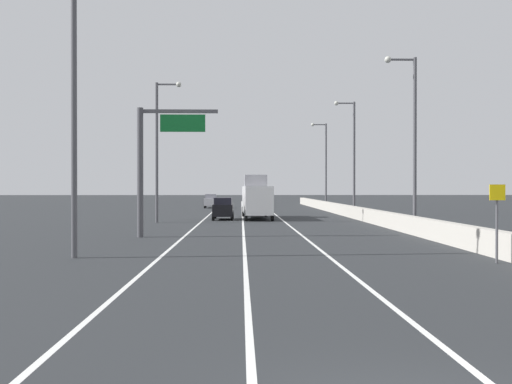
{
  "coord_description": "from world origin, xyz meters",
  "views": [
    {
      "loc": [
        -2.16,
        -7.62,
        2.89
      ],
      "look_at": [
        -1.0,
        40.1,
        2.53
      ],
      "focal_mm": 43.4,
      "sensor_mm": 36.0,
      "label": 1
    }
  ],
  "objects_px": {
    "lamp_post_right_third": "(352,151)",
    "lamp_post_left_mid": "(160,143)",
    "lamp_post_right_second": "(411,132)",
    "car_silver_1": "(211,201)",
    "car_black_2": "(223,209)",
    "speed_advisory_sign": "(497,217)",
    "car_white_0": "(252,199)",
    "box_truck": "(257,198)",
    "lamp_post_left_near": "(80,98)",
    "lamp_post_right_fourth": "(324,160)",
    "overhead_sign_gantry": "(153,156)"
  },
  "relations": [
    {
      "from": "lamp_post_left_mid",
      "to": "car_white_0",
      "type": "height_order",
      "value": "lamp_post_left_mid"
    },
    {
      "from": "car_white_0",
      "to": "car_black_2",
      "type": "relative_size",
      "value": 0.95
    },
    {
      "from": "lamp_post_left_mid",
      "to": "box_truck",
      "type": "bearing_deg",
      "value": 38.22
    },
    {
      "from": "car_silver_1",
      "to": "box_truck",
      "type": "distance_m",
      "value": 30.14
    },
    {
      "from": "lamp_post_left_mid",
      "to": "car_black_2",
      "type": "xyz_separation_m",
      "value": [
        5.07,
        4.51,
        -5.56
      ]
    },
    {
      "from": "lamp_post_right_fourth",
      "to": "lamp_post_right_second",
      "type": "bearing_deg",
      "value": -89.93
    },
    {
      "from": "car_black_2",
      "to": "car_silver_1",
      "type": "bearing_deg",
      "value": 94.79
    },
    {
      "from": "speed_advisory_sign",
      "to": "lamp_post_right_second",
      "type": "distance_m",
      "value": 18.06
    },
    {
      "from": "lamp_post_right_second",
      "to": "car_black_2",
      "type": "distance_m",
      "value": 20.33
    },
    {
      "from": "lamp_post_right_second",
      "to": "box_truck",
      "type": "distance_m",
      "value": 19.86
    },
    {
      "from": "lamp_post_left_mid",
      "to": "car_silver_1",
      "type": "bearing_deg",
      "value": 86.12
    },
    {
      "from": "lamp_post_right_third",
      "to": "lamp_post_right_fourth",
      "type": "relative_size",
      "value": 1.0
    },
    {
      "from": "car_silver_1",
      "to": "lamp_post_right_second",
      "type": "bearing_deg",
      "value": -71.47
    },
    {
      "from": "speed_advisory_sign",
      "to": "lamp_post_right_second",
      "type": "height_order",
      "value": "lamp_post_right_second"
    },
    {
      "from": "lamp_post_right_second",
      "to": "box_truck",
      "type": "relative_size",
      "value": 1.16
    },
    {
      "from": "car_silver_1",
      "to": "car_black_2",
      "type": "xyz_separation_m",
      "value": [
        2.63,
        -31.47,
        0.02
      ]
    },
    {
      "from": "car_silver_1",
      "to": "car_white_0",
      "type": "bearing_deg",
      "value": 54.34
    },
    {
      "from": "car_white_0",
      "to": "car_black_2",
      "type": "distance_m",
      "value": 39.97
    },
    {
      "from": "overhead_sign_gantry",
      "to": "lamp_post_left_mid",
      "type": "distance_m",
      "value": 15.08
    },
    {
      "from": "lamp_post_right_second",
      "to": "car_silver_1",
      "type": "distance_m",
      "value": 49.05
    },
    {
      "from": "speed_advisory_sign",
      "to": "lamp_post_left_mid",
      "type": "relative_size",
      "value": 0.26
    },
    {
      "from": "lamp_post_right_fourth",
      "to": "lamp_post_left_mid",
      "type": "xyz_separation_m",
      "value": [
        -17.88,
        -32.07,
        0.0
      ]
    },
    {
      "from": "lamp_post_left_near",
      "to": "lamp_post_right_third",
      "type": "bearing_deg",
      "value": 63.99
    },
    {
      "from": "lamp_post_left_mid",
      "to": "lamp_post_left_near",
      "type": "bearing_deg",
      "value": -89.83
    },
    {
      "from": "car_white_0",
      "to": "lamp_post_left_mid",
      "type": "bearing_deg",
      "value": -100.78
    },
    {
      "from": "overhead_sign_gantry",
      "to": "car_black_2",
      "type": "xyz_separation_m",
      "value": [
        3.5,
        19.4,
        -3.75
      ]
    },
    {
      "from": "lamp_post_right_fourth",
      "to": "box_truck",
      "type": "height_order",
      "value": "lamp_post_right_fourth"
    },
    {
      "from": "speed_advisory_sign",
      "to": "car_black_2",
      "type": "xyz_separation_m",
      "value": [
        -11.32,
        32.09,
        -0.78
      ]
    },
    {
      "from": "lamp_post_right_second",
      "to": "lamp_post_left_mid",
      "type": "relative_size",
      "value": 1.0
    },
    {
      "from": "lamp_post_right_second",
      "to": "lamp_post_right_fourth",
      "type": "height_order",
      "value": "same"
    },
    {
      "from": "car_black_2",
      "to": "lamp_post_right_third",
      "type": "bearing_deg",
      "value": 26.75
    },
    {
      "from": "speed_advisory_sign",
      "to": "car_black_2",
      "type": "height_order",
      "value": "speed_advisory_sign"
    },
    {
      "from": "lamp_post_left_mid",
      "to": "car_silver_1",
      "type": "height_order",
      "value": "lamp_post_left_mid"
    },
    {
      "from": "lamp_post_right_second",
      "to": "lamp_post_right_third",
      "type": "bearing_deg",
      "value": 90.37
    },
    {
      "from": "speed_advisory_sign",
      "to": "lamp_post_left_near",
      "type": "bearing_deg",
      "value": 172.33
    },
    {
      "from": "car_white_0",
      "to": "car_black_2",
      "type": "xyz_separation_m",
      "value": [
        -3.37,
        -39.83,
        -0.03
      ]
    },
    {
      "from": "lamp_post_right_third",
      "to": "car_black_2",
      "type": "relative_size",
      "value": 2.56
    },
    {
      "from": "lamp_post_left_mid",
      "to": "box_truck",
      "type": "relative_size",
      "value": 1.16
    },
    {
      "from": "car_black_2",
      "to": "lamp_post_right_second",
      "type": "bearing_deg",
      "value": -48.9
    },
    {
      "from": "lamp_post_right_third",
      "to": "overhead_sign_gantry",
      "type": "bearing_deg",
      "value": -122.15
    },
    {
      "from": "lamp_post_right_fourth",
      "to": "lamp_post_left_near",
      "type": "xyz_separation_m",
      "value": [
        -17.8,
        -57.45,
        0.0
      ]
    },
    {
      "from": "car_silver_1",
      "to": "car_black_2",
      "type": "height_order",
      "value": "car_black_2"
    },
    {
      "from": "lamp_post_right_second",
      "to": "lamp_post_left_mid",
      "type": "distance_m",
      "value": 20.64
    },
    {
      "from": "speed_advisory_sign",
      "to": "lamp_post_left_near",
      "type": "distance_m",
      "value": 17.15
    },
    {
      "from": "speed_advisory_sign",
      "to": "car_black_2",
      "type": "distance_m",
      "value": 34.03
    },
    {
      "from": "lamp_post_left_near",
      "to": "box_truck",
      "type": "relative_size",
      "value": 1.16
    },
    {
      "from": "lamp_post_right_third",
      "to": "lamp_post_left_mid",
      "type": "relative_size",
      "value": 1.0
    },
    {
      "from": "lamp_post_right_third",
      "to": "box_truck",
      "type": "xyz_separation_m",
      "value": [
        -9.68,
        -4.53,
        -4.68
      ]
    },
    {
      "from": "overhead_sign_gantry",
      "to": "car_white_0",
      "type": "height_order",
      "value": "overhead_sign_gantry"
    },
    {
      "from": "lamp_post_left_mid",
      "to": "car_silver_1",
      "type": "distance_m",
      "value": 36.49
    }
  ]
}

